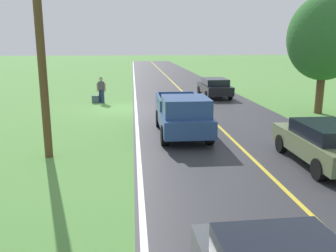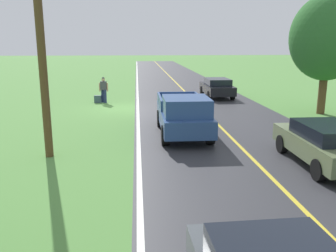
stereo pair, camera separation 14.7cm
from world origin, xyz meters
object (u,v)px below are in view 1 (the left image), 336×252
(sedan_near_oncoming, at_px, (214,87))
(utility_pole_roadside, at_px, (39,31))
(hitchhiker_walking, at_px, (101,88))
(sedan_mid_oncoming, at_px, (325,143))
(pickup_truck_passing, at_px, (183,114))
(tree_far_side_near, at_px, (325,38))
(suitcase_carried, at_px, (95,99))

(sedan_near_oncoming, bearing_deg, utility_pole_roadside, 56.34)
(hitchhiker_walking, height_order, sedan_mid_oncoming, hitchhiker_walking)
(pickup_truck_passing, relative_size, tree_far_side_near, 0.82)
(utility_pole_roadside, bearing_deg, sedan_mid_oncoming, 169.49)
(tree_far_side_near, distance_m, utility_pole_roadside, 15.30)
(suitcase_carried, distance_m, sedan_near_oncoming, 8.85)
(pickup_truck_passing, bearing_deg, hitchhiker_walking, -65.58)
(pickup_truck_passing, bearing_deg, utility_pole_roadside, 26.04)
(hitchhiker_walking, distance_m, sedan_near_oncoming, 8.41)
(suitcase_carried, height_order, pickup_truck_passing, pickup_truck_passing)
(suitcase_carried, xyz_separation_m, sedan_near_oncoming, (-8.64, -1.87, 0.50))
(pickup_truck_passing, xyz_separation_m, sedan_mid_oncoming, (-4.15, 4.25, -0.21))
(tree_far_side_near, height_order, sedan_near_oncoming, tree_far_side_near)
(tree_far_side_near, height_order, utility_pole_roadside, utility_pole_roadside)
(pickup_truck_passing, distance_m, utility_pole_roadside, 6.67)
(pickup_truck_passing, bearing_deg, tree_far_side_near, -153.09)
(sedan_mid_oncoming, bearing_deg, pickup_truck_passing, -45.67)
(utility_pole_roadside, bearing_deg, tree_far_side_near, -153.42)
(tree_far_side_near, height_order, sedan_mid_oncoming, tree_far_side_near)
(hitchhiker_walking, distance_m, suitcase_carried, 0.85)
(sedan_mid_oncoming, distance_m, utility_pole_roadside, 10.13)
(sedan_near_oncoming, bearing_deg, suitcase_carried, 12.20)
(hitchhiker_walking, relative_size, suitcase_carried, 3.49)
(hitchhiker_walking, xyz_separation_m, pickup_truck_passing, (-4.25, 9.36, -0.01))
(pickup_truck_passing, relative_size, sedan_mid_oncoming, 1.22)
(hitchhiker_walking, height_order, utility_pole_roadside, utility_pole_roadside)
(suitcase_carried, relative_size, tree_far_side_near, 0.08)
(hitchhiker_walking, distance_m, pickup_truck_passing, 10.28)
(sedan_mid_oncoming, relative_size, utility_pole_roadside, 0.51)
(sedan_near_oncoming, height_order, utility_pole_roadside, utility_pole_roadside)
(hitchhiker_walking, relative_size, sedan_near_oncoming, 0.40)
(tree_far_side_near, xyz_separation_m, utility_pole_roadside, (13.68, 6.85, 0.11))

